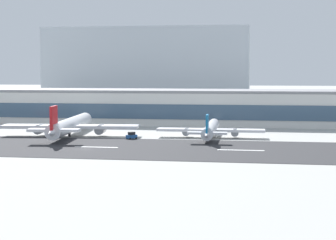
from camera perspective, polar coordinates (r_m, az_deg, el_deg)
The scene contains 9 objects.
ground_plane at distance 150.97m, azimuth -8.18°, elevation -2.90°, with size 1400.00×1400.00×0.00m, color #A8A8A3.
runway_strip at distance 154.73m, azimuth -7.74°, elevation -2.69°, with size 800.00×40.71×0.08m, color #2D2D30.
runway_centreline_dash_4 at distance 154.29m, azimuth -7.19°, elevation -2.69°, with size 12.00×1.20×0.01m, color white.
runway_centreline_dash_5 at distance 148.29m, azimuth 7.27°, elevation -3.00°, with size 12.00×1.20×0.01m, color white.
terminal_building at distance 224.14m, azimuth -0.48°, elevation 1.37°, with size 215.98×28.41×13.23m.
distant_hotel_block at distance 359.05m, azimuth -2.04°, elevation 5.38°, with size 126.19×37.33×47.16m, color #A8B2BC.
airliner_red_tail_gate_0 at distance 180.59m, azimuth -9.80°, elevation -0.57°, with size 43.10×51.28×10.72m.
airliner_blue_tail_gate_1 at distance 174.91m, azimuth 4.26°, elevation -0.94°, with size 33.04×39.52×8.25m.
service_baggage_tug_1 at distance 171.76m, azimuth -3.65°, elevation -1.57°, with size 3.33×3.45×2.20m.
Camera 1 is at (44.35, -142.88, 20.22)m, focal length 61.14 mm.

